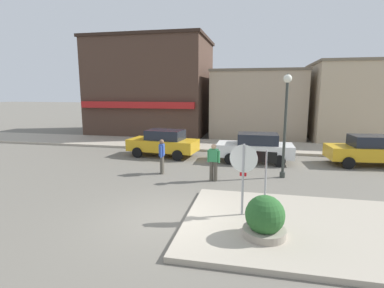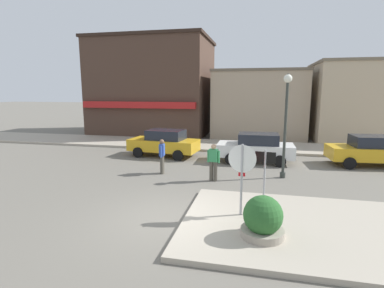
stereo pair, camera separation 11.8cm
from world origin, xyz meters
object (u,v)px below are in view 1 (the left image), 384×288
object	(u,v)px
parked_car_second	(255,147)
pedestrian_crossing_near	(214,161)
planter	(265,221)
parked_car_nearest	(164,143)
pedestrian_crossing_far	(162,155)
one_way_sign	(266,175)
stop_sign	(243,170)
parked_car_third	(369,150)
lamp_post	(286,111)

from	to	relation	value
parked_car_second	pedestrian_crossing_near	xyz separation A→B (m)	(-1.72, -3.90, 0.06)
pedestrian_crossing_near	planter	bearing A→B (deg)	-67.82
parked_car_nearest	pedestrian_crossing_far	xyz separation A→B (m)	(1.06, -3.61, 0.06)
one_way_sign	pedestrian_crossing_far	size ratio (longest dim) A/B	1.30
planter	pedestrian_crossing_near	distance (m)	5.32
one_way_sign	pedestrian_crossing_far	distance (m)	6.10
parked_car_second	parked_car_nearest	bearing A→B (deg)	176.19
planter	parked_car_nearest	xyz separation A→B (m)	(-5.56, 9.17, 0.25)
planter	parked_car_second	size ratio (longest dim) A/B	0.30
parked_car_nearest	planter	bearing A→B (deg)	-58.77
stop_sign	parked_car_second	xyz separation A→B (m)	(0.33, 7.55, -0.71)
planter	parked_car_third	bearing A→B (deg)	59.54
one_way_sign	lamp_post	world-z (taller)	lamp_post
stop_sign	parked_car_nearest	bearing A→B (deg)	121.99
one_way_sign	pedestrian_crossing_near	world-z (taller)	one_way_sign
lamp_post	parked_car_second	world-z (taller)	lamp_post
stop_sign	planter	distance (m)	1.70
stop_sign	parked_car_third	bearing A→B (deg)	52.79
parked_car_third	pedestrian_crossing_near	world-z (taller)	pedestrian_crossing_near
one_way_sign	planter	size ratio (longest dim) A/B	1.71
parked_car_second	pedestrian_crossing_near	world-z (taller)	pedestrian_crossing_near
one_way_sign	pedestrian_crossing_far	xyz separation A→B (m)	(-4.53, 4.05, -0.46)
lamp_post	parked_car_second	size ratio (longest dim) A/B	1.13
planter	pedestrian_crossing_far	xyz separation A→B (m)	(-4.50, 5.55, 0.31)
planter	lamp_post	distance (m)	6.60
stop_sign	lamp_post	size ratio (longest dim) A/B	0.51
lamp_post	pedestrian_crossing_near	xyz separation A→B (m)	(-2.94, -1.16, -2.09)
parked_car_third	stop_sign	bearing A→B (deg)	-127.21
planter	lamp_post	bearing A→B (deg)	81.28
parked_car_second	parked_car_third	distance (m)	5.74
pedestrian_crossing_far	planter	bearing A→B (deg)	-50.98
stop_sign	pedestrian_crossing_far	bearing A→B (deg)	132.13
planter	pedestrian_crossing_far	size ratio (longest dim) A/B	0.76
stop_sign	planter	world-z (taller)	stop_sign
stop_sign	parked_car_nearest	distance (m)	9.34
lamp_post	pedestrian_crossing_far	xyz separation A→B (m)	(-5.43, -0.52, -2.09)
planter	parked_car_second	bearing A→B (deg)	91.88
stop_sign	pedestrian_crossing_near	xyz separation A→B (m)	(-1.38, 3.65, -0.65)
one_way_sign	lamp_post	bearing A→B (deg)	78.89
stop_sign	lamp_post	bearing A→B (deg)	72.10
parked_car_nearest	pedestrian_crossing_near	size ratio (longest dim) A/B	2.59
parked_car_third	pedestrian_crossing_near	xyz separation A→B (m)	(-7.44, -4.32, 0.06)
parked_car_second	parked_car_third	world-z (taller)	same
planter	pedestrian_crossing_near	size ratio (longest dim) A/B	0.76
parked_car_nearest	parked_car_third	xyz separation A→B (m)	(10.99, 0.08, 0.00)
parked_car_nearest	parked_car_second	world-z (taller)	same
one_way_sign	lamp_post	distance (m)	4.93
lamp_post	parked_car_third	xyz separation A→B (m)	(4.50, 3.17, -2.15)
stop_sign	parked_car_third	xyz separation A→B (m)	(6.06, 7.98, -0.71)
one_way_sign	pedestrian_crossing_near	xyz separation A→B (m)	(-2.04, 3.41, -0.46)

